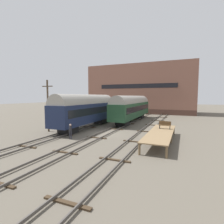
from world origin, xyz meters
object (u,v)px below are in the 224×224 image
object	(u,v)px
train_car_navy	(87,109)
bench	(165,125)
person_worker	(70,130)
train_car_green	(132,107)
utility_pole	(48,105)

from	to	relation	value
train_car_navy	bench	world-z (taller)	train_car_navy
train_car_navy	person_worker	distance (m)	8.06
train_car_navy	bench	size ratio (longest dim) A/B	10.77
train_car_green	train_car_navy	bearing A→B (deg)	-116.54
train_car_green	person_worker	xyz separation A→B (m)	(-2.49, -17.00, -1.81)
bench	person_worker	size ratio (longest dim) A/B	0.76
train_car_navy	bench	xyz separation A→B (m)	(12.28, -2.37, -1.42)
bench	utility_pole	size ratio (longest dim) A/B	0.19
train_car_green	utility_pole	size ratio (longest dim) A/B	2.46
bench	utility_pole	distance (m)	16.04
train_car_green	utility_pole	distance (m)	16.57
person_worker	utility_pole	xyz separation A→B (m)	(-5.65, 2.60, 2.69)
bench	person_worker	bearing A→B (deg)	-152.92
train_car_green	train_car_navy	world-z (taller)	train_car_navy
bench	utility_pole	bearing A→B (deg)	-170.84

